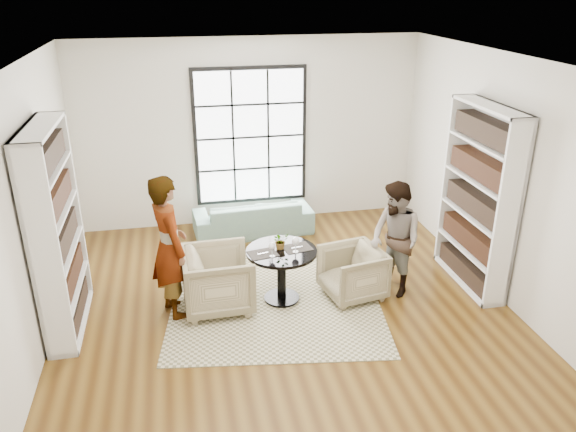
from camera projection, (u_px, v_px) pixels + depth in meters
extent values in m
plane|color=brown|center=(287.00, 313.00, 6.90)|extent=(6.00, 6.00, 0.00)
plane|color=silver|center=(250.00, 133.00, 9.02)|extent=(5.50, 0.00, 5.50)
plane|color=silver|center=(27.00, 219.00, 5.81)|extent=(0.00, 6.00, 6.00)
plane|color=silver|center=(509.00, 183.00, 6.82)|extent=(0.00, 6.00, 6.00)
plane|color=silver|center=(380.00, 365.00, 3.61)|extent=(5.50, 0.00, 5.50)
plane|color=white|center=(287.00, 63.00, 5.73)|extent=(6.00, 6.00, 0.00)
cube|color=black|center=(250.00, 136.00, 9.02)|extent=(1.82, 0.06, 2.22)
cube|color=white|center=(251.00, 137.00, 8.99)|extent=(1.70, 0.02, 2.10)
cube|color=#C4B993|center=(276.00, 300.00, 7.17)|extent=(2.96, 2.96, 0.01)
cylinder|color=black|center=(282.00, 298.00, 7.18)|extent=(0.45, 0.45, 0.04)
cylinder|color=black|center=(282.00, 276.00, 7.06)|extent=(0.11, 0.11, 0.63)
cylinder|color=black|center=(281.00, 252.00, 6.92)|extent=(0.88, 0.88, 0.04)
imported|color=gray|center=(253.00, 217.00, 8.99)|extent=(1.91, 0.85, 0.55)
imported|color=tan|center=(218.00, 280.00, 6.88)|extent=(0.87, 0.85, 0.77)
imported|color=#C3B98B|center=(352.00, 273.00, 7.16)|extent=(0.85, 0.83, 0.66)
imported|color=gray|center=(169.00, 247.00, 6.59)|extent=(0.62, 0.75, 1.77)
imported|color=gray|center=(395.00, 240.00, 7.10)|extent=(0.76, 0.87, 1.50)
cube|color=black|center=(263.00, 254.00, 6.82)|extent=(0.38, 0.32, 0.01)
cube|color=black|center=(297.00, 248.00, 6.97)|extent=(0.38, 0.32, 0.01)
cylinder|color=silver|center=(272.00, 256.00, 6.76)|extent=(0.07, 0.07, 0.01)
cylinder|color=silver|center=(272.00, 252.00, 6.74)|extent=(0.01, 0.01, 0.11)
sphere|color=maroon|center=(272.00, 246.00, 6.70)|extent=(0.08, 0.08, 0.08)
ellipsoid|color=white|center=(272.00, 246.00, 6.70)|extent=(0.08, 0.08, 0.09)
cylinder|color=silver|center=(295.00, 252.00, 6.86)|extent=(0.07, 0.07, 0.01)
cylinder|color=silver|center=(296.00, 248.00, 6.84)|extent=(0.01, 0.01, 0.11)
sphere|color=maroon|center=(296.00, 241.00, 6.81)|extent=(0.09, 0.09, 0.09)
ellipsoid|color=white|center=(296.00, 241.00, 6.81)|extent=(0.09, 0.09, 0.10)
imported|color=gray|center=(281.00, 241.00, 6.92)|extent=(0.23, 0.21, 0.21)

